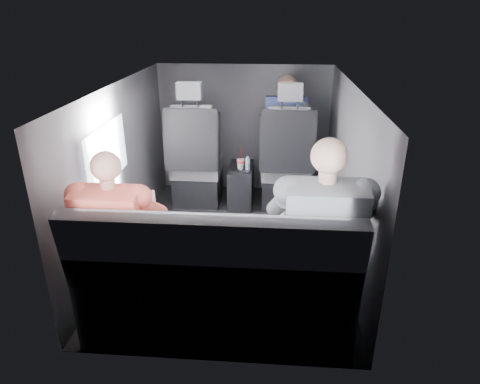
# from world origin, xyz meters

# --- Properties ---
(floor) EXTENTS (2.60, 2.60, 0.00)m
(floor) POSITION_xyz_m (0.00, 0.00, 0.00)
(floor) COLOR black
(floor) RESTS_ON ground
(ceiling) EXTENTS (2.60, 2.60, 0.00)m
(ceiling) POSITION_xyz_m (0.00, 0.00, 1.35)
(ceiling) COLOR #B2B2AD
(ceiling) RESTS_ON panel_back
(panel_left) EXTENTS (0.02, 2.60, 1.35)m
(panel_left) POSITION_xyz_m (-0.90, 0.00, 0.68)
(panel_left) COLOR #56565B
(panel_left) RESTS_ON floor
(panel_right) EXTENTS (0.02, 2.60, 1.35)m
(panel_right) POSITION_xyz_m (0.90, 0.00, 0.68)
(panel_right) COLOR #56565B
(panel_right) RESTS_ON floor
(panel_front) EXTENTS (1.80, 0.02, 1.35)m
(panel_front) POSITION_xyz_m (0.00, 1.30, 0.68)
(panel_front) COLOR #56565B
(panel_front) RESTS_ON floor
(panel_back) EXTENTS (1.80, 0.02, 1.35)m
(panel_back) POSITION_xyz_m (0.00, -1.30, 0.68)
(panel_back) COLOR #56565B
(panel_back) RESTS_ON floor
(side_window) EXTENTS (0.02, 0.75, 0.42)m
(side_window) POSITION_xyz_m (-0.88, -0.30, 0.90)
(side_window) COLOR white
(side_window) RESTS_ON panel_left
(seatbelt) EXTENTS (0.35, 0.11, 0.59)m
(seatbelt) POSITION_xyz_m (0.45, 0.67, 0.80)
(seatbelt) COLOR black
(seatbelt) RESTS_ON front_seat_right
(front_seat_left) EXTENTS (0.52, 0.58, 1.26)m
(front_seat_left) POSITION_xyz_m (-0.45, 0.84, 0.40)
(front_seat_left) COLOR black
(front_seat_left) RESTS_ON floor
(front_seat_right) EXTENTS (0.52, 0.58, 1.26)m
(front_seat_right) POSITION_xyz_m (0.45, 0.84, 0.40)
(front_seat_right) COLOR black
(front_seat_right) RESTS_ON floor
(center_console) EXTENTS (0.24, 0.48, 0.41)m
(center_console) POSITION_xyz_m (0.00, 0.88, 0.20)
(center_console) COLOR black
(center_console) RESTS_ON floor
(rear_bench) EXTENTS (1.60, 0.57, 0.92)m
(rear_bench) POSITION_xyz_m (0.00, -1.06, 0.31)
(rear_bench) COLOR #59595D
(rear_bench) RESTS_ON floor
(soda_cup) EXTENTS (0.08, 0.08, 0.23)m
(soda_cup) POSITION_xyz_m (0.00, 0.80, 0.46)
(soda_cup) COLOR white
(soda_cup) RESTS_ON center_console
(water_bottle) EXTENTS (0.05, 0.05, 0.14)m
(water_bottle) POSITION_xyz_m (0.07, 0.79, 0.47)
(water_bottle) COLOR #A2BCDB
(water_bottle) RESTS_ON center_console
(laptop_white) EXTENTS (0.43, 0.46, 0.27)m
(laptop_white) POSITION_xyz_m (-0.56, -0.80, 0.64)
(laptop_white) COLOR white
(laptop_white) RESTS_ON passenger_rear_left
(laptop_black) EXTENTS (0.38, 0.36, 0.24)m
(laptop_black) POSITION_xyz_m (0.57, -0.84, 0.63)
(laptop_black) COLOR black
(laptop_black) RESTS_ON passenger_rear_right
(passenger_rear_left) EXTENTS (0.47, 0.60, 1.18)m
(passenger_rear_left) POSITION_xyz_m (-0.58, -0.97, 0.61)
(passenger_rear_left) COLOR #333338
(passenger_rear_left) RESTS_ON rear_bench
(passenger_rear_right) EXTENTS (0.54, 0.65, 1.28)m
(passenger_rear_right) POSITION_xyz_m (0.60, -0.97, 0.65)
(passenger_rear_right) COLOR navy
(passenger_rear_right) RESTS_ON rear_bench
(passenger_front_right) EXTENTS (0.41, 0.41, 0.85)m
(passenger_front_right) POSITION_xyz_m (0.43, 1.10, 0.76)
(passenger_front_right) COLOR navy
(passenger_front_right) RESTS_ON front_seat_right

